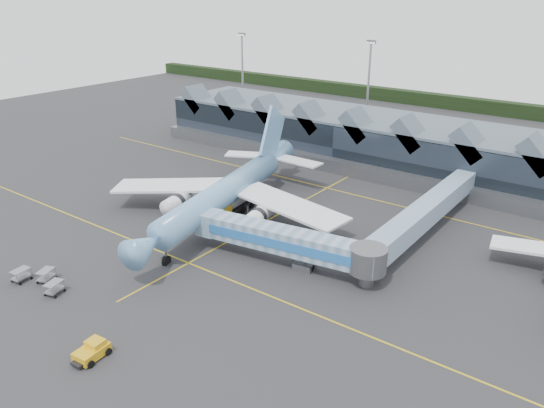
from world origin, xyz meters
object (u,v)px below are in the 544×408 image
Objects in this scene: main_airliner at (228,190)px; jet_bridge at (296,244)px; fuel_truck at (235,201)px; pushback_tug at (92,351)px.

main_airliner is 1.73× the size of jet_bridge.
main_airliner is 19.65m from jet_bridge.
main_airliner reaches higher than fuel_truck.
pushback_tug is (12.36, -35.00, -3.73)m from main_airliner.
main_airliner is 3.22m from fuel_truck.
jet_bridge reaches higher than fuel_truck.
jet_bridge is 2.50× the size of fuel_truck.
jet_bridge is at bearing -33.77° from fuel_truck.
jet_bridge is (18.20, -7.33, -1.09)m from main_airliner.
pushback_tug is at bearing -83.19° from main_airliner.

